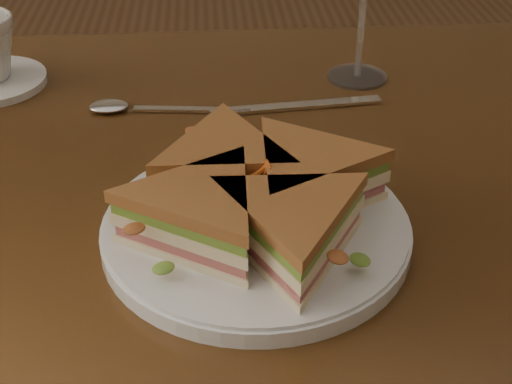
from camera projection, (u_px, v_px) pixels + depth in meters
table at (212, 243)px, 0.81m from camera, size 1.20×0.80×0.75m
plate at (256, 230)px, 0.66m from camera, size 0.28×0.28×0.02m
sandwich_wedges at (256, 197)px, 0.64m from camera, size 0.31×0.31×0.06m
crisps_mound at (256, 200)px, 0.64m from camera, size 0.09×0.09×0.05m
spoon at (128, 108)px, 0.87m from camera, size 0.18×0.04×0.01m
knife at (290, 107)px, 0.87m from camera, size 0.22×0.04×0.00m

